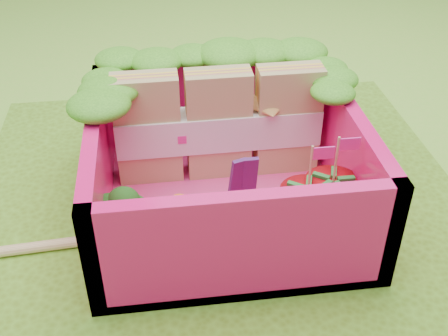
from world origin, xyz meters
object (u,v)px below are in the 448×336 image
at_px(sandwich_stack, 220,125).
at_px(broccoli, 126,211).
at_px(bento_box, 225,164).
at_px(strawberry_right, 330,203).
at_px(chopsticks, 14,250).
at_px(strawberry_left, 306,212).

bearing_deg(sandwich_stack, broccoli, -133.50).
xyz_separation_m(bento_box, sandwich_stack, (0.01, 0.27, 0.07)).
height_order(sandwich_stack, strawberry_right, sandwich_stack).
xyz_separation_m(bento_box, broccoli, (-0.49, -0.26, -0.04)).
relative_size(bento_box, broccoli, 4.07).
height_order(sandwich_stack, broccoli, sandwich_stack).
xyz_separation_m(strawberry_right, chopsticks, (-1.50, 0.05, -0.17)).
bearing_deg(strawberry_right, bento_box, 150.01).
height_order(bento_box, chopsticks, bento_box).
relative_size(broccoli, chopsticks, 0.15).
xyz_separation_m(sandwich_stack, chopsticks, (-1.04, -0.48, -0.32)).
bearing_deg(sandwich_stack, chopsticks, -155.16).
bearing_deg(bento_box, strawberry_right, -29.99).
bearing_deg(strawberry_right, sandwich_stack, 130.71).
height_order(sandwich_stack, chopsticks, sandwich_stack).
xyz_separation_m(sandwich_stack, broccoli, (-0.49, -0.52, -0.11)).
bearing_deg(strawberry_left, broccoli, 176.01).
xyz_separation_m(bento_box, strawberry_right, (0.47, -0.27, -0.09)).
xyz_separation_m(broccoli, strawberry_right, (0.96, -0.01, -0.04)).
relative_size(strawberry_left, chopsticks, 0.24).
distance_m(bento_box, sandwich_stack, 0.27).
distance_m(sandwich_stack, broccoli, 0.73).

